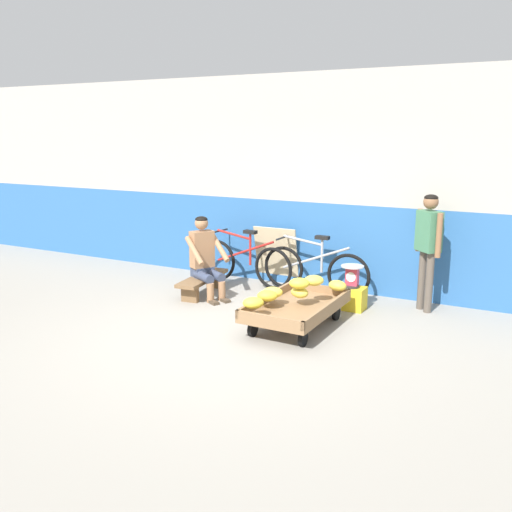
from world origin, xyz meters
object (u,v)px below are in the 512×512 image
weighing_scale (352,276)px  sign_board (276,255)px  banana_cart (297,309)px  plastic_crate (351,298)px  low_bench (203,281)px  bicycle_near_left (245,262)px  vendor_seated (205,257)px  bicycle_far_left (315,269)px  customer_adult (428,239)px  shopping_bag (333,308)px

weighing_scale → sign_board: bearing=153.7°
banana_cart → plastic_crate: bearing=70.6°
low_bench → bicycle_near_left: bicycle_near_left is taller
vendor_seated → bicycle_far_left: vendor_seated is taller
vendor_seated → customer_adult: (2.90, 0.78, 0.38)m
customer_adult → shopping_bag: (-0.97, -0.81, -0.83)m
customer_adult → plastic_crate: bearing=-155.5°
plastic_crate → customer_adult: bearing=24.5°
low_bench → shopping_bag: bearing=-2.1°
plastic_crate → shopping_bag: bearing=-104.3°
bicycle_near_left → bicycle_far_left: bearing=3.7°
weighing_scale → bicycle_far_left: (-0.72, 0.49, -0.10)m
sign_board → weighing_scale: bearing=-26.3°
vendor_seated → bicycle_near_left: vendor_seated is taller
banana_cart → low_bench: (-1.76, 0.66, -0.04)m
banana_cart → bicycle_near_left: bearing=136.5°
vendor_seated → sign_board: bearing=61.9°
weighing_scale → bicycle_near_left: bicycle_near_left is taller
plastic_crate → bicycle_far_left: size_ratio=0.22×
bicycle_far_left → customer_adult: bearing=-3.5°
plastic_crate → weighing_scale: 0.30m
banana_cart → customer_adult: 1.98m
plastic_crate → bicycle_near_left: bearing=167.3°
weighing_scale → bicycle_far_left: 0.88m
banana_cart → vendor_seated: size_ratio=1.28×
bicycle_near_left → shopping_bag: 1.94m
bicycle_far_left → low_bench: bearing=-149.1°
low_bench → weighing_scale: bearing=9.2°
weighing_scale → plastic_crate: bearing=90.0°
vendor_seated → sign_board: (0.59, 1.10, -0.13)m
banana_cart → weighing_scale: (0.35, 1.00, 0.21)m
bicycle_near_left → sign_board: (0.39, 0.30, 0.09)m
customer_adult → shopping_bag: size_ratio=6.38×
low_bench → shopping_bag: (2.01, -0.07, -0.08)m
banana_cart → shopping_bag: (0.25, 0.58, -0.12)m
banana_cart → bicycle_far_left: (-0.37, 1.49, 0.11)m
vendor_seated → sign_board: 1.26m
bicycle_near_left → bicycle_far_left: same height
vendor_seated → plastic_crate: size_ratio=3.17×
customer_adult → sign_board: bearing=172.1°
bicycle_near_left → shopping_bag: bicycle_near_left is taller
bicycle_near_left → bicycle_far_left: 1.13m
customer_adult → bicycle_far_left: bearing=176.5°
low_bench → banana_cart: bearing=-20.4°
banana_cart → vendor_seated: 1.82m
plastic_crate → weighing_scale: bearing=-90.0°
low_bench → sign_board: sign_board is taller
low_bench → customer_adult: size_ratio=0.74×
vendor_seated → bicycle_far_left: bearing=33.6°
bicycle_near_left → bicycle_far_left: (1.12, 0.07, 0.00)m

